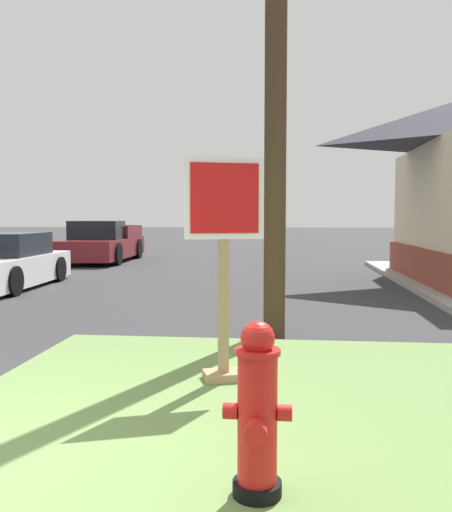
{
  "coord_description": "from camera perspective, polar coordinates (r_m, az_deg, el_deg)",
  "views": [
    {
      "loc": [
        2.06,
        -2.93,
        1.62
      ],
      "look_at": [
        1.36,
        3.72,
        1.14
      ],
      "focal_mm": 38.24,
      "sensor_mm": 36.0,
      "label": 1
    }
  ],
  "objects": [
    {
      "name": "parked_sedan_white",
      "position": [
        13.49,
        -22.39,
        -0.78
      ],
      "size": [
        2.08,
        4.23,
        1.25
      ],
      "color": "silver",
      "rests_on": "ground"
    },
    {
      "name": "fire_hydrant",
      "position": [
        3.12,
        3.3,
        -16.14
      ],
      "size": [
        0.38,
        0.34,
        0.98
      ],
      "color": "black",
      "rests_on": "grass_corner_patch"
    },
    {
      "name": "manhole_cover",
      "position": [
        5.9,
        -16.57,
        -11.93
      ],
      "size": [
        0.7,
        0.7,
        0.02
      ],
      "primitive_type": "cylinder",
      "color": "black",
      "rests_on": "ground"
    },
    {
      "name": "stop_sign",
      "position": [
        5.08,
        -0.23,
        -1.75
      ],
      "size": [
        0.72,
        0.38,
        2.09
      ],
      "color": "#A3845B",
      "rests_on": "grass_corner_patch"
    },
    {
      "name": "grass_corner_patch",
      "position": [
        4.58,
        5.53,
        -16.11
      ],
      "size": [
        5.39,
        5.01,
        0.08
      ],
      "primitive_type": "cube",
      "color": "#668447",
      "rests_on": "ground"
    },
    {
      "name": "pickup_truck_maroon",
      "position": [
        20.17,
        -12.81,
        1.17
      ],
      "size": [
        2.22,
        5.21,
        1.48
      ],
      "color": "maroon",
      "rests_on": "ground"
    }
  ]
}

